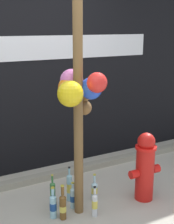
{
  "coord_description": "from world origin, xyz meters",
  "views": [
    {
      "loc": [
        -1.19,
        -2.43,
        1.92
      ],
      "look_at": [
        0.29,
        0.29,
        1.08
      ],
      "focal_mm": 51.95,
      "sensor_mm": 36.0,
      "label": 1
    }
  ],
  "objects_px": {
    "memorial_post": "(78,73)",
    "bottle_4": "(69,187)",
    "bottle_6": "(73,197)",
    "bottle_2": "(53,194)",
    "fire_hydrant": "(145,166)",
    "bottle_0": "(53,205)",
    "bottle_1": "(95,204)",
    "bottle_5": "(94,190)",
    "bottle_3": "(63,206)"
  },
  "relations": [
    {
      "from": "bottle_0",
      "to": "bottle_5",
      "type": "height_order",
      "value": "bottle_0"
    },
    {
      "from": "bottle_1",
      "to": "bottle_2",
      "type": "height_order",
      "value": "bottle_2"
    },
    {
      "from": "bottle_5",
      "to": "bottle_6",
      "type": "bearing_deg",
      "value": -171.73
    },
    {
      "from": "fire_hydrant",
      "to": "bottle_6",
      "type": "relative_size",
      "value": 2.62
    },
    {
      "from": "memorial_post",
      "to": "bottle_2",
      "type": "relative_size",
      "value": 7.02
    },
    {
      "from": "bottle_5",
      "to": "fire_hydrant",
      "type": "bearing_deg",
      "value": -26.33
    },
    {
      "from": "bottle_0",
      "to": "bottle_3",
      "type": "distance_m",
      "value": 0.1
    },
    {
      "from": "bottle_6",
      "to": "bottle_2",
      "type": "bearing_deg",
      "value": 148.59
    },
    {
      "from": "bottle_6",
      "to": "bottle_5",
      "type": "bearing_deg",
      "value": 8.27
    },
    {
      "from": "bottle_1",
      "to": "bottle_4",
      "type": "distance_m",
      "value": 0.42
    },
    {
      "from": "bottle_5",
      "to": "bottle_6",
      "type": "relative_size",
      "value": 1.03
    },
    {
      "from": "fire_hydrant",
      "to": "bottle_0",
      "type": "xyz_separation_m",
      "value": [
        -1.06,
        0.14,
        -0.26
      ]
    },
    {
      "from": "memorial_post",
      "to": "bottle_5",
      "type": "bearing_deg",
      "value": 25.45
    },
    {
      "from": "bottle_0",
      "to": "bottle_5",
      "type": "bearing_deg",
      "value": 11.58
    },
    {
      "from": "fire_hydrant",
      "to": "bottle_6",
      "type": "distance_m",
      "value": 0.87
    },
    {
      "from": "fire_hydrant",
      "to": "bottle_6",
      "type": "xyz_separation_m",
      "value": [
        -0.8,
        0.21,
        -0.27
      ]
    },
    {
      "from": "fire_hydrant",
      "to": "bottle_4",
      "type": "distance_m",
      "value": 0.88
    },
    {
      "from": "memorial_post",
      "to": "bottle_3",
      "type": "bearing_deg",
      "value": -164.76
    },
    {
      "from": "bottle_4",
      "to": "bottle_6",
      "type": "xyz_separation_m",
      "value": [
        -0.03,
        -0.16,
        -0.04
      ]
    },
    {
      "from": "bottle_1",
      "to": "memorial_post",
      "type": "bearing_deg",
      "value": 120.88
    },
    {
      "from": "bottle_1",
      "to": "bottle_2",
      "type": "xyz_separation_m",
      "value": [
        -0.31,
        0.36,
        0.02
      ]
    },
    {
      "from": "bottle_2",
      "to": "bottle_6",
      "type": "xyz_separation_m",
      "value": [
        0.19,
        -0.11,
        -0.03
      ]
    },
    {
      "from": "memorial_post",
      "to": "bottle_6",
      "type": "height_order",
      "value": "memorial_post"
    },
    {
      "from": "bottle_2",
      "to": "bottle_4",
      "type": "relative_size",
      "value": 0.95
    },
    {
      "from": "memorial_post",
      "to": "bottle_1",
      "type": "height_order",
      "value": "memorial_post"
    },
    {
      "from": "fire_hydrant",
      "to": "bottle_3",
      "type": "height_order",
      "value": "fire_hydrant"
    },
    {
      "from": "bottle_2",
      "to": "bottle_1",
      "type": "bearing_deg",
      "value": -49.0
    },
    {
      "from": "bottle_3",
      "to": "bottle_5",
      "type": "distance_m",
      "value": 0.51
    },
    {
      "from": "bottle_1",
      "to": "bottle_5",
      "type": "xyz_separation_m",
      "value": [
        0.16,
        0.29,
        -0.02
      ]
    },
    {
      "from": "bottle_4",
      "to": "bottle_2",
      "type": "bearing_deg",
      "value": -168.84
    },
    {
      "from": "fire_hydrant",
      "to": "bottle_5",
      "type": "distance_m",
      "value": 0.63
    },
    {
      "from": "memorial_post",
      "to": "bottle_6",
      "type": "xyz_separation_m",
      "value": [
        -0.03,
        0.08,
        -1.35
      ]
    },
    {
      "from": "bottle_2",
      "to": "bottle_6",
      "type": "bearing_deg",
      "value": -31.41
    },
    {
      "from": "bottle_0",
      "to": "fire_hydrant",
      "type": "bearing_deg",
      "value": -7.41
    },
    {
      "from": "bottle_5",
      "to": "memorial_post",
      "type": "bearing_deg",
      "value": -154.55
    },
    {
      "from": "bottle_0",
      "to": "memorial_post",
      "type": "bearing_deg",
      "value": -2.38
    },
    {
      "from": "bottle_2",
      "to": "bottle_4",
      "type": "bearing_deg",
      "value": 11.16
    },
    {
      "from": "bottle_0",
      "to": "bottle_6",
      "type": "height_order",
      "value": "bottle_0"
    },
    {
      "from": "bottle_3",
      "to": "bottle_6",
      "type": "bearing_deg",
      "value": 37.57
    },
    {
      "from": "bottle_3",
      "to": "bottle_5",
      "type": "relative_size",
      "value": 1.22
    },
    {
      "from": "fire_hydrant",
      "to": "bottle_4",
      "type": "relative_size",
      "value": 1.93
    },
    {
      "from": "fire_hydrant",
      "to": "bottle_4",
      "type": "height_order",
      "value": "fire_hydrant"
    },
    {
      "from": "fire_hydrant",
      "to": "bottle_0",
      "type": "relative_size",
      "value": 2.29
    },
    {
      "from": "memorial_post",
      "to": "bottle_5",
      "type": "relative_size",
      "value": 8.71
    },
    {
      "from": "fire_hydrant",
      "to": "bottle_2",
      "type": "bearing_deg",
      "value": 161.9
    },
    {
      "from": "memorial_post",
      "to": "bottle_4",
      "type": "distance_m",
      "value": 1.33
    },
    {
      "from": "bottle_5",
      "to": "bottle_6",
      "type": "distance_m",
      "value": 0.29
    },
    {
      "from": "bottle_2",
      "to": "bottle_5",
      "type": "distance_m",
      "value": 0.48
    },
    {
      "from": "bottle_3",
      "to": "bottle_4",
      "type": "distance_m",
      "value": 0.37
    },
    {
      "from": "bottle_4",
      "to": "fire_hydrant",
      "type": "bearing_deg",
      "value": -25.57
    }
  ]
}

